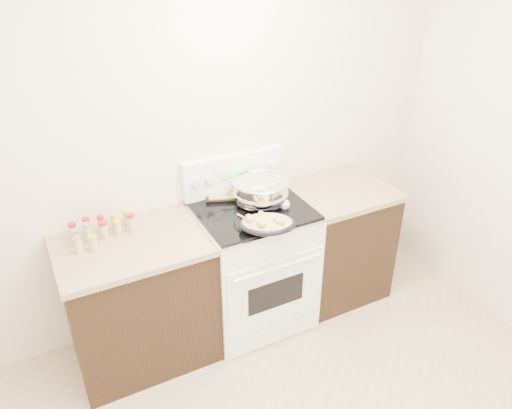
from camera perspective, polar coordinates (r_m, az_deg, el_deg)
room_shell at (r=1.78m, az=10.26°, el=-2.10°), size 4.10×3.60×2.75m
counter_left at (r=3.42m, az=-13.14°, el=-10.60°), size 0.93×0.67×0.92m
counter_right at (r=3.96m, az=9.05°, el=-4.02°), size 0.73×0.67×0.92m
kitchen_range at (r=3.62m, az=-0.40°, el=-6.67°), size 0.78×0.73×1.22m
mixing_bowl at (r=3.39m, az=0.55°, el=1.49°), size 0.40×0.40×0.23m
roasting_pan at (r=3.11m, az=1.25°, el=-2.18°), size 0.43×0.38×0.11m
baking_sheet at (r=3.56m, az=-2.29°, el=1.59°), size 0.52×0.45×0.06m
wooden_spoon at (r=3.15m, az=-0.44°, el=-2.55°), size 0.09×0.25×0.04m
blue_ladle at (r=3.37m, az=3.28°, el=0.19°), size 0.18×0.23×0.09m
spice_jars at (r=3.22m, az=-17.42°, el=-2.76°), size 0.39×0.24×0.13m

